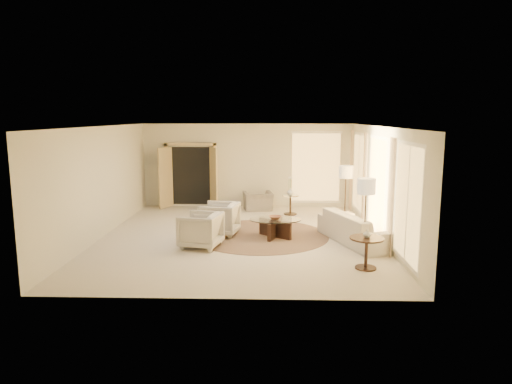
{
  "coord_description": "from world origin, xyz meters",
  "views": [
    {
      "loc": [
        0.75,
        -11.27,
        3.05
      ],
      "look_at": [
        0.4,
        0.4,
        1.1
      ],
      "focal_mm": 32.0,
      "sensor_mm": 36.0,
      "label": 1
    }
  ],
  "objects_px": {
    "coffee_table": "(275,226)",
    "end_table": "(366,247)",
    "bowl": "(275,218)",
    "armchair_right": "(201,228)",
    "side_vase": "(291,192)",
    "floor_lamp_near": "(346,175)",
    "floor_lamp_far": "(366,190)",
    "end_vase": "(367,234)",
    "sofa": "(358,228)",
    "side_table": "(290,203)",
    "armchair_left": "(219,217)",
    "accent_chair": "(258,198)"
  },
  "relations": [
    {
      "from": "end_table",
      "to": "end_vase",
      "type": "height_order",
      "value": "end_vase"
    },
    {
      "from": "end_vase",
      "to": "coffee_table",
      "type": "bearing_deg",
      "value": 127.54
    },
    {
      "from": "coffee_table",
      "to": "bowl",
      "type": "xyz_separation_m",
      "value": [
        0.0,
        0.0,
        0.22
      ]
    },
    {
      "from": "accent_chair",
      "to": "side_table",
      "type": "relative_size",
      "value": 1.48
    },
    {
      "from": "end_vase",
      "to": "side_vase",
      "type": "height_order",
      "value": "side_vase"
    },
    {
      "from": "sofa",
      "to": "accent_chair",
      "type": "height_order",
      "value": "accent_chair"
    },
    {
      "from": "bowl",
      "to": "floor_lamp_near",
      "type": "bearing_deg",
      "value": 37.24
    },
    {
      "from": "armchair_left",
      "to": "side_vase",
      "type": "relative_size",
      "value": 4.21
    },
    {
      "from": "accent_chair",
      "to": "end_table",
      "type": "xyz_separation_m",
      "value": [
        2.33,
        -5.77,
        0.04
      ]
    },
    {
      "from": "bowl",
      "to": "side_vase",
      "type": "height_order",
      "value": "side_vase"
    },
    {
      "from": "coffee_table",
      "to": "side_vase",
      "type": "distance_m",
      "value": 2.84
    },
    {
      "from": "armchair_left",
      "to": "accent_chair",
      "type": "distance_m",
      "value": 3.32
    },
    {
      "from": "armchair_right",
      "to": "floor_lamp_far",
      "type": "bearing_deg",
      "value": 98.68
    },
    {
      "from": "end_table",
      "to": "side_vase",
      "type": "height_order",
      "value": "side_vase"
    },
    {
      "from": "side_table",
      "to": "floor_lamp_near",
      "type": "xyz_separation_m",
      "value": [
        1.49,
        -1.24,
        1.05
      ]
    },
    {
      "from": "armchair_right",
      "to": "coffee_table",
      "type": "bearing_deg",
      "value": 130.59
    },
    {
      "from": "armchair_left",
      "to": "floor_lamp_near",
      "type": "xyz_separation_m",
      "value": [
        3.44,
        1.3,
        0.96
      ]
    },
    {
      "from": "armchair_right",
      "to": "side_table",
      "type": "relative_size",
      "value": 1.45
    },
    {
      "from": "armchair_left",
      "to": "bowl",
      "type": "bearing_deg",
      "value": 90.91
    },
    {
      "from": "coffee_table",
      "to": "side_vase",
      "type": "relative_size",
      "value": 7.36
    },
    {
      "from": "armchair_right",
      "to": "end_vase",
      "type": "xyz_separation_m",
      "value": [
        3.57,
        -1.43,
        0.27
      ]
    },
    {
      "from": "side_table",
      "to": "sofa",
      "type": "bearing_deg",
      "value": -64.67
    },
    {
      "from": "sofa",
      "to": "side_vase",
      "type": "relative_size",
      "value": 11.22
    },
    {
      "from": "bowl",
      "to": "side_vase",
      "type": "xyz_separation_m",
      "value": [
        0.51,
        2.76,
        0.21
      ]
    },
    {
      "from": "end_table",
      "to": "side_vase",
      "type": "relative_size",
      "value": 3.11
    },
    {
      "from": "sofa",
      "to": "end_table",
      "type": "bearing_deg",
      "value": 154.33
    },
    {
      "from": "end_vase",
      "to": "end_table",
      "type": "bearing_deg",
      "value": 90.0
    },
    {
      "from": "floor_lamp_near",
      "to": "side_vase",
      "type": "distance_m",
      "value": 2.06
    },
    {
      "from": "bowl",
      "to": "end_vase",
      "type": "distance_m",
      "value": 2.97
    },
    {
      "from": "armchair_right",
      "to": "coffee_table",
      "type": "xyz_separation_m",
      "value": [
        1.76,
        0.92,
        -0.15
      ]
    },
    {
      "from": "bowl",
      "to": "end_table",
      "type": "bearing_deg",
      "value": -52.46
    },
    {
      "from": "bowl",
      "to": "coffee_table",
      "type": "bearing_deg",
      "value": 180.0
    },
    {
      "from": "armchair_left",
      "to": "end_vase",
      "type": "distance_m",
      "value": 4.15
    },
    {
      "from": "floor_lamp_far",
      "to": "side_vase",
      "type": "height_order",
      "value": "floor_lamp_far"
    },
    {
      "from": "coffee_table",
      "to": "end_vase",
      "type": "xyz_separation_m",
      "value": [
        1.81,
        -2.35,
        0.43
      ]
    },
    {
      "from": "sofa",
      "to": "floor_lamp_far",
      "type": "height_order",
      "value": "floor_lamp_far"
    },
    {
      "from": "accent_chair",
      "to": "floor_lamp_near",
      "type": "bearing_deg",
      "value": 131.88
    },
    {
      "from": "coffee_table",
      "to": "side_vase",
      "type": "xyz_separation_m",
      "value": [
        0.51,
        2.76,
        0.42
      ]
    },
    {
      "from": "coffee_table",
      "to": "side_table",
      "type": "height_order",
      "value": "side_table"
    },
    {
      "from": "coffee_table",
      "to": "end_table",
      "type": "distance_m",
      "value": 2.97
    },
    {
      "from": "armchair_right",
      "to": "end_vase",
      "type": "bearing_deg",
      "value": 81.09
    },
    {
      "from": "end_table",
      "to": "floor_lamp_far",
      "type": "relative_size",
      "value": 0.41
    },
    {
      "from": "armchair_right",
      "to": "end_vase",
      "type": "distance_m",
      "value": 3.85
    },
    {
      "from": "armchair_left",
      "to": "floor_lamp_far",
      "type": "height_order",
      "value": "floor_lamp_far"
    },
    {
      "from": "sofa",
      "to": "coffee_table",
      "type": "distance_m",
      "value": 2.04
    },
    {
      "from": "coffee_table",
      "to": "floor_lamp_near",
      "type": "xyz_separation_m",
      "value": [
        2.0,
        1.52,
        1.12
      ]
    },
    {
      "from": "armchair_right",
      "to": "end_vase",
      "type": "height_order",
      "value": "armchair_right"
    },
    {
      "from": "floor_lamp_near",
      "to": "bowl",
      "type": "height_order",
      "value": "floor_lamp_near"
    },
    {
      "from": "sofa",
      "to": "side_table",
      "type": "distance_m",
      "value": 3.49
    },
    {
      "from": "accent_chair",
      "to": "armchair_left",
      "type": "bearing_deg",
      "value": 62.72
    }
  ]
}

